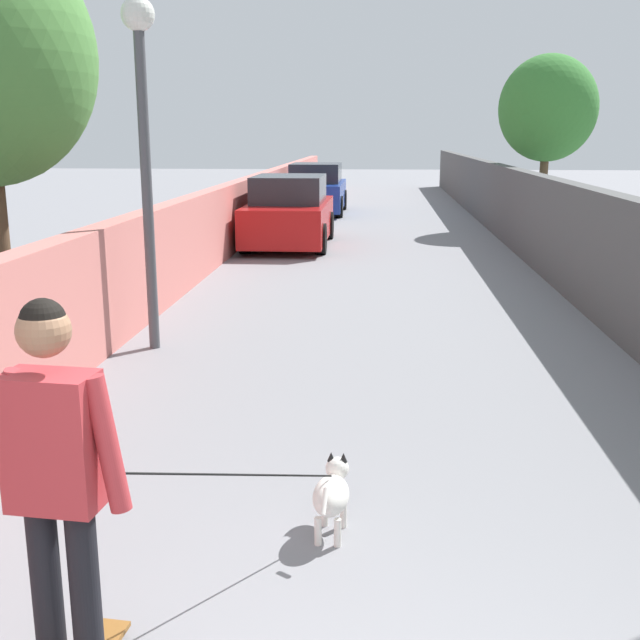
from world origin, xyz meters
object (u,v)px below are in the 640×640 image
(tree_right_mid, at_px, (548,109))
(car_far, at_px, (316,190))
(lamp_post, at_px, (143,111))
(person_skateboarder, at_px, (55,465))
(dog, at_px, (331,493))
(car_near, at_px, (289,213))

(tree_right_mid, xyz_separation_m, car_far, (3.80, 6.18, -2.33))
(lamp_post, xyz_separation_m, person_skateboarder, (-5.63, -1.26, -1.58))
(dog, distance_m, car_near, 12.82)
(lamp_post, distance_m, person_skateboarder, 5.98)
(tree_right_mid, xyz_separation_m, dog, (-16.20, 4.46, -2.77))
(person_skateboarder, relative_size, dog, 0.96)
(person_skateboarder, xyz_separation_m, dog, (1.48, -1.06, -0.81))
(person_skateboarder, relative_size, car_near, 0.43)
(car_near, bearing_deg, tree_right_mid, -60.45)
(car_near, bearing_deg, lamp_post, 175.98)
(car_near, bearing_deg, person_skateboarder, -177.35)
(dog, bearing_deg, person_skateboarder, 144.33)
(tree_right_mid, height_order, car_far, tree_right_mid)
(tree_right_mid, distance_m, person_skateboarder, 18.63)
(car_near, xyz_separation_m, car_far, (7.30, 0.00, 0.00))
(tree_right_mid, relative_size, car_near, 1.10)
(tree_right_mid, bearing_deg, car_far, 58.44)
(lamp_post, bearing_deg, person_skateboarder, -167.43)
(dog, bearing_deg, lamp_post, 29.14)
(tree_right_mid, bearing_deg, lamp_post, 150.63)
(tree_right_mid, relative_size, car_far, 1.08)
(car_near, bearing_deg, dog, -172.30)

